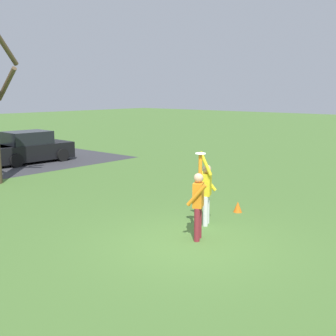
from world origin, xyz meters
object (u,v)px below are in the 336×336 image
Objects in this scene: person_defender at (207,189)px; frisbee_disc at (200,154)px; field_cone_orange at (238,207)px; person_catcher at (198,200)px; parked_car_black at (30,148)px.

frisbee_disc is at bearing 0.00° from person_defender.
field_cone_orange is (1.61, 0.00, -0.82)m from person_defender.
field_cone_orange is at bearing -15.06° from person_catcher.
field_cone_orange is at bearing 10.21° from frisbee_disc.
frisbee_disc is (0.20, 0.10, 1.11)m from person_catcher.
person_catcher is at bearing 0.00° from person_defender.
person_defender is (1.10, 0.55, -0.00)m from person_catcher.
person_defender reaches higher than parked_car_black.
parked_car_black is 12.93m from field_cone_orange.
frisbee_disc reaches higher than person_catcher.
person_catcher is at bearing -102.75° from parked_car_black.
frisbee_disc is 0.80× the size of field_cone_orange.
field_cone_orange is (-0.91, -12.88, -0.57)m from parked_car_black.
person_catcher is 0.50× the size of parked_car_black.
person_defender is 0.49× the size of parked_car_black.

